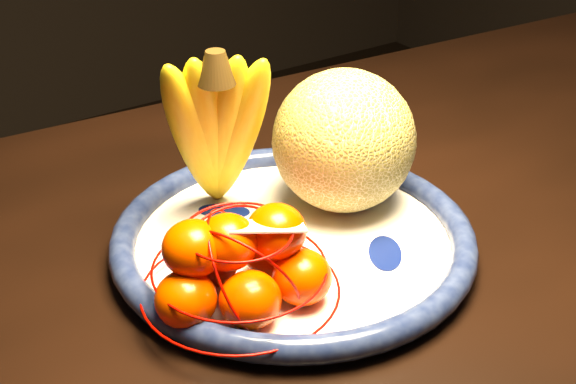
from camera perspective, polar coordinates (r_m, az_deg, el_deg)
dining_table at (r=1.00m, az=11.10°, el=-6.05°), size 1.66×1.07×0.80m
fruit_bowl at (r=0.87m, az=0.37°, el=-3.41°), size 0.39×0.39×0.03m
cantaloupe at (r=0.90m, az=3.99°, el=3.67°), size 0.16×0.16×0.16m
banana_bunch at (r=0.86m, az=-5.16°, el=4.79°), size 0.14×0.14×0.23m
mandarin_bag at (r=0.76m, az=-3.44°, el=-5.22°), size 0.25×0.25×0.12m
price_tag at (r=0.73m, az=-1.55°, el=-2.45°), size 0.08×0.05×0.01m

